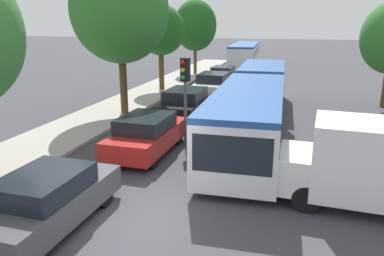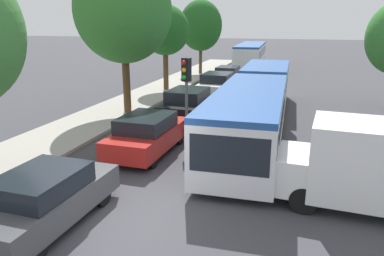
{
  "view_description": "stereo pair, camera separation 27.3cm",
  "coord_description": "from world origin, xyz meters",
  "px_view_note": "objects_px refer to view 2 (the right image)",
  "views": [
    {
      "loc": [
        3.46,
        -7.54,
        4.76
      ],
      "look_at": [
        0.2,
        4.42,
        1.2
      ],
      "focal_mm": 35.0,
      "sensor_mm": 36.0,
      "label": 1
    },
    {
      "loc": [
        3.72,
        -7.47,
        4.76
      ],
      "look_at": [
        0.2,
        4.42,
        1.2
      ],
      "focal_mm": 35.0,
      "sensor_mm": 36.0,
      "label": 2
    }
  ],
  "objects_px": {
    "articulated_bus": "(258,99)",
    "traffic_light": "(186,81)",
    "queued_car_black": "(188,104)",
    "tree_left_mid": "(123,11)",
    "queued_car_green": "(228,75)",
    "queued_car_graphite": "(45,198)",
    "tree_left_far": "(165,30)",
    "city_bus_rear": "(251,53)",
    "queued_car_white": "(217,85)",
    "tree_left_distant": "(201,27)",
    "queued_car_red": "(148,134)"
  },
  "relations": [
    {
      "from": "articulated_bus",
      "to": "traffic_light",
      "type": "xyz_separation_m",
      "value": [
        -2.46,
        -2.97,
        1.14
      ]
    },
    {
      "from": "queued_car_black",
      "to": "tree_left_mid",
      "type": "height_order",
      "value": "tree_left_mid"
    },
    {
      "from": "queued_car_green",
      "to": "traffic_light",
      "type": "distance_m",
      "value": 15.06
    },
    {
      "from": "queued_car_graphite",
      "to": "tree_left_far",
      "type": "bearing_deg",
      "value": 12.67
    },
    {
      "from": "tree_left_far",
      "to": "traffic_light",
      "type": "bearing_deg",
      "value": -65.69
    },
    {
      "from": "city_bus_rear",
      "to": "traffic_light",
      "type": "height_order",
      "value": "traffic_light"
    },
    {
      "from": "queued_car_black",
      "to": "queued_car_white",
      "type": "height_order",
      "value": "queued_car_white"
    },
    {
      "from": "queued_car_black",
      "to": "tree_left_distant",
      "type": "height_order",
      "value": "tree_left_distant"
    },
    {
      "from": "traffic_light",
      "to": "queued_car_green",
      "type": "bearing_deg",
      "value": -155.94
    },
    {
      "from": "traffic_light",
      "to": "tree_left_mid",
      "type": "xyz_separation_m",
      "value": [
        -4.34,
        3.59,
        2.75
      ]
    },
    {
      "from": "traffic_light",
      "to": "tree_left_distant",
      "type": "bearing_deg",
      "value": -147.24
    },
    {
      "from": "tree_left_mid",
      "to": "city_bus_rear",
      "type": "bearing_deg",
      "value": 82.37
    },
    {
      "from": "articulated_bus",
      "to": "tree_left_distant",
      "type": "distance_m",
      "value": 18.22
    },
    {
      "from": "queued_car_red",
      "to": "traffic_light",
      "type": "bearing_deg",
      "value": -31.15
    },
    {
      "from": "articulated_bus",
      "to": "city_bus_rear",
      "type": "distance_m",
      "value": 24.4
    },
    {
      "from": "tree_left_far",
      "to": "tree_left_distant",
      "type": "bearing_deg",
      "value": 89.23
    },
    {
      "from": "queued_car_black",
      "to": "tree_left_far",
      "type": "distance_m",
      "value": 8.6
    },
    {
      "from": "traffic_light",
      "to": "tree_left_mid",
      "type": "relative_size",
      "value": 0.43
    },
    {
      "from": "queued_car_black",
      "to": "traffic_light",
      "type": "height_order",
      "value": "traffic_light"
    },
    {
      "from": "articulated_bus",
      "to": "tree_left_far",
      "type": "height_order",
      "value": "tree_left_far"
    },
    {
      "from": "traffic_light",
      "to": "tree_left_distant",
      "type": "relative_size",
      "value": 0.52
    },
    {
      "from": "queued_car_graphite",
      "to": "traffic_light",
      "type": "bearing_deg",
      "value": -9.07
    },
    {
      "from": "queued_car_red",
      "to": "traffic_light",
      "type": "height_order",
      "value": "traffic_light"
    },
    {
      "from": "tree_left_far",
      "to": "queued_car_green",
      "type": "bearing_deg",
      "value": 49.91
    },
    {
      "from": "articulated_bus",
      "to": "queued_car_green",
      "type": "relative_size",
      "value": 4.0
    },
    {
      "from": "queued_car_white",
      "to": "tree_left_far",
      "type": "bearing_deg",
      "value": 79.14
    },
    {
      "from": "articulated_bus",
      "to": "traffic_light",
      "type": "bearing_deg",
      "value": -41.12
    },
    {
      "from": "city_bus_rear",
      "to": "queued_car_graphite",
      "type": "relative_size",
      "value": 2.78
    },
    {
      "from": "queued_car_red",
      "to": "tree_left_far",
      "type": "distance_m",
      "value": 13.28
    },
    {
      "from": "queued_car_black",
      "to": "queued_car_green",
      "type": "distance_m",
      "value": 11.18
    },
    {
      "from": "traffic_light",
      "to": "queued_car_black",
      "type": "bearing_deg",
      "value": -144.94
    },
    {
      "from": "queued_car_graphite",
      "to": "tree_left_far",
      "type": "height_order",
      "value": "tree_left_far"
    },
    {
      "from": "tree_left_distant",
      "to": "articulated_bus",
      "type": "bearing_deg",
      "value": -66.54
    },
    {
      "from": "queued_car_black",
      "to": "queued_car_white",
      "type": "distance_m",
      "value": 6.11
    },
    {
      "from": "queued_car_white",
      "to": "tree_left_distant",
      "type": "xyz_separation_m",
      "value": [
        -3.76,
        9.65,
        3.47
      ]
    },
    {
      "from": "articulated_bus",
      "to": "traffic_light",
      "type": "distance_m",
      "value": 4.02
    },
    {
      "from": "queued_car_white",
      "to": "traffic_light",
      "type": "relative_size",
      "value": 1.3
    },
    {
      "from": "articulated_bus",
      "to": "tree_left_far",
      "type": "distance_m",
      "value": 10.95
    },
    {
      "from": "city_bus_rear",
      "to": "queued_car_red",
      "type": "distance_m",
      "value": 28.69
    },
    {
      "from": "queued_car_white",
      "to": "tree_left_mid",
      "type": "distance_m",
      "value": 8.39
    },
    {
      "from": "tree_left_mid",
      "to": "tree_left_far",
      "type": "relative_size",
      "value": 1.34
    },
    {
      "from": "traffic_light",
      "to": "tree_left_mid",
      "type": "height_order",
      "value": "tree_left_mid"
    },
    {
      "from": "tree_left_mid",
      "to": "queued_car_black",
      "type": "bearing_deg",
      "value": 2.24
    },
    {
      "from": "articulated_bus",
      "to": "queued_car_white",
      "type": "relative_size",
      "value": 3.59
    },
    {
      "from": "queued_car_red",
      "to": "queued_car_black",
      "type": "height_order",
      "value": "queued_car_black"
    },
    {
      "from": "queued_car_green",
      "to": "traffic_light",
      "type": "relative_size",
      "value": 1.17
    },
    {
      "from": "queued_car_green",
      "to": "tree_left_mid",
      "type": "relative_size",
      "value": 0.51
    },
    {
      "from": "queued_car_graphite",
      "to": "traffic_light",
      "type": "xyz_separation_m",
      "value": [
        1.31,
        7.05,
        1.79
      ]
    },
    {
      "from": "articulated_bus",
      "to": "queued_car_red",
      "type": "bearing_deg",
      "value": -38.84
    },
    {
      "from": "queued_car_green",
      "to": "queued_car_black",
      "type": "bearing_deg",
      "value": -177.44
    }
  ]
}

